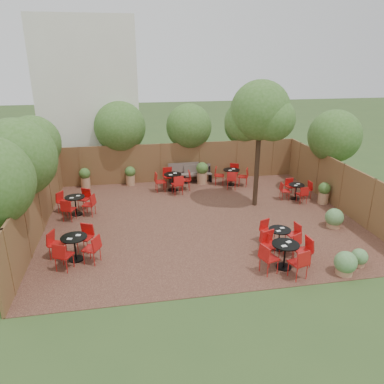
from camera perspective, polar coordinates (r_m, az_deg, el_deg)
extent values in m
plane|color=#354F23|center=(14.86, 1.30, -4.22)|extent=(80.00, 80.00, 0.00)
cube|color=#321B14|center=(14.86, 1.30, -4.18)|extent=(12.00, 10.00, 0.02)
cube|color=brown|center=(19.16, -1.64, 4.63)|extent=(12.00, 0.08, 2.00)
cube|color=brown|center=(14.59, -22.45, -2.05)|extent=(0.08, 10.00, 2.00)
cube|color=brown|center=(16.68, 21.98, 0.73)|extent=(0.08, 10.00, 2.00)
cube|color=silver|center=(21.44, -15.34, 13.79)|extent=(5.00, 4.00, 8.00)
sphere|color=#355C1E|center=(17.06, -23.26, 6.91)|extent=(2.31, 2.31, 2.31)
sphere|color=#355C1E|center=(14.18, -25.40, 4.71)|extent=(2.76, 2.76, 2.76)
sphere|color=#355C1E|center=(19.25, -11.01, 9.76)|extent=(2.57, 2.57, 2.57)
sphere|color=#355C1E|center=(19.44, -0.48, 10.02)|extent=(2.35, 2.35, 2.35)
sphere|color=#355C1E|center=(20.36, 7.90, 10.02)|extent=(2.03, 2.03, 2.03)
sphere|color=#355C1E|center=(18.21, 21.07, 8.02)|extent=(2.39, 2.39, 2.39)
cylinder|color=black|center=(15.79, 10.03, 5.30)|extent=(0.21, 0.21, 4.29)
sphere|color=#355C1E|center=(15.41, 10.48, 12.26)|extent=(2.40, 2.40, 2.40)
sphere|color=#355C1E|center=(15.69, 8.12, 10.78)|extent=(1.68, 1.68, 1.68)
sphere|color=#355C1E|center=(15.23, 12.37, 10.90)|extent=(1.75, 1.75, 1.75)
cube|color=brown|center=(19.03, 0.93, 2.73)|extent=(1.46, 0.57, 0.05)
cube|color=brown|center=(19.13, 0.82, 3.62)|extent=(1.42, 0.25, 0.43)
cube|color=black|center=(18.99, -0.99, 1.99)|extent=(0.10, 0.43, 0.38)
cube|color=black|center=(19.22, 2.81, 2.21)|extent=(0.10, 0.43, 0.38)
cube|color=brown|center=(18.89, -1.17, 2.77)|extent=(1.63, 0.55, 0.05)
cube|color=brown|center=(19.01, -1.28, 3.80)|extent=(1.62, 0.19, 0.49)
cube|color=black|center=(18.88, -3.36, 1.93)|extent=(0.08, 0.49, 0.43)
cube|color=black|center=(19.09, 1.01, 2.18)|extent=(0.08, 0.49, 0.43)
cylinder|color=black|center=(12.60, -17.35, -9.81)|extent=(0.48, 0.48, 0.03)
cylinder|color=black|center=(12.42, -17.53, -8.27)|extent=(0.05, 0.05, 0.76)
cylinder|color=black|center=(12.25, -17.72, -6.66)|extent=(0.82, 0.82, 0.03)
cube|color=white|center=(12.29, -17.09, -6.35)|extent=(0.18, 0.16, 0.02)
cube|color=white|center=(12.14, -18.31, -6.86)|extent=(0.18, 0.16, 0.02)
cylinder|color=black|center=(17.51, 15.57, -1.00)|extent=(0.41, 0.41, 0.03)
cylinder|color=black|center=(17.39, 15.68, 0.02)|extent=(0.05, 0.05, 0.65)
cylinder|color=black|center=(17.29, 15.78, 1.06)|extent=(0.71, 0.71, 0.03)
cube|color=white|center=(17.39, 16.01, 1.22)|extent=(0.14, 0.10, 0.01)
cube|color=white|center=(17.14, 15.66, 0.99)|extent=(0.14, 0.10, 0.01)
cylinder|color=black|center=(17.97, -2.95, 0.32)|extent=(0.49, 0.49, 0.03)
cylinder|color=black|center=(17.84, -2.98, 1.50)|extent=(0.06, 0.06, 0.78)
cylinder|color=black|center=(17.72, -3.00, 2.73)|extent=(0.84, 0.84, 0.03)
cube|color=white|center=(17.81, -2.61, 2.91)|extent=(0.16, 0.12, 0.02)
cube|color=white|center=(17.57, -3.30, 2.66)|extent=(0.16, 0.12, 0.02)
cylinder|color=black|center=(18.81, 6.00, 1.15)|extent=(0.47, 0.47, 0.03)
cylinder|color=black|center=(18.69, 6.04, 2.25)|extent=(0.05, 0.05, 0.75)
cylinder|color=black|center=(18.58, 6.09, 3.39)|extent=(0.82, 0.82, 0.03)
cube|color=white|center=(18.68, 6.40, 3.55)|extent=(0.18, 0.16, 0.02)
cube|color=white|center=(18.42, 5.88, 3.33)|extent=(0.18, 0.16, 0.02)
cylinder|color=black|center=(15.97, -17.31, -3.26)|extent=(0.46, 0.46, 0.03)
cylinder|color=black|center=(15.83, -17.45, -2.03)|extent=(0.05, 0.05, 0.73)
cylinder|color=black|center=(15.70, -17.59, -0.76)|extent=(0.79, 0.79, 0.03)
cube|color=white|center=(15.75, -17.11, -0.55)|extent=(0.18, 0.16, 0.02)
cube|color=white|center=(15.59, -18.03, -0.87)|extent=(0.18, 0.16, 0.02)
cylinder|color=black|center=(12.99, 13.10, -8.43)|extent=(0.43, 0.43, 0.03)
cylinder|color=black|center=(12.83, 13.22, -7.08)|extent=(0.05, 0.05, 0.68)
cylinder|color=black|center=(12.68, 13.34, -5.67)|extent=(0.74, 0.74, 0.03)
cube|color=white|center=(12.78, 13.70, -5.38)|extent=(0.16, 0.14, 0.01)
cube|color=white|center=(12.54, 13.15, -5.85)|extent=(0.16, 0.14, 0.01)
cylinder|color=black|center=(11.98, 13.89, -11.12)|extent=(0.48, 0.48, 0.03)
cylinder|color=black|center=(11.79, 14.05, -9.50)|extent=(0.05, 0.05, 0.77)
cylinder|color=black|center=(11.60, 14.21, -7.81)|extent=(0.83, 0.83, 0.03)
cube|color=white|center=(11.71, 14.64, -7.43)|extent=(0.17, 0.14, 0.02)
cube|color=white|center=(11.44, 13.98, -8.06)|extent=(0.17, 0.14, 0.02)
cylinder|color=#A77853|center=(18.89, -9.42, 1.81)|extent=(0.44, 0.44, 0.50)
sphere|color=#355C1E|center=(18.76, -9.50, 3.11)|extent=(0.52, 0.52, 0.52)
cylinder|color=#A77853|center=(18.85, 1.55, 2.17)|extent=(0.50, 0.50, 0.58)
sphere|color=#355C1E|center=(18.70, 1.57, 3.67)|extent=(0.60, 0.60, 0.60)
cylinder|color=#A77853|center=(19.01, -16.05, 1.42)|extent=(0.45, 0.45, 0.52)
sphere|color=#355C1E|center=(18.87, -16.18, 2.75)|extent=(0.54, 0.54, 0.54)
cylinder|color=#A77853|center=(17.29, 19.52, -0.87)|extent=(0.44, 0.44, 0.50)
sphere|color=#355C1E|center=(17.14, 19.70, 0.53)|extent=(0.52, 0.52, 0.52)
cylinder|color=#A77853|center=(12.80, 24.19, -9.90)|extent=(0.38, 0.38, 0.17)
sphere|color=#4C7B3F|center=(12.70, 24.32, -9.06)|extent=(0.51, 0.51, 0.51)
cylinder|color=#A77853|center=(12.18, 22.36, -11.09)|extent=(0.49, 0.49, 0.22)
sphere|color=#4C7B3F|center=(12.04, 22.54, -9.95)|extent=(0.67, 0.67, 0.67)
cylinder|color=#A77853|center=(15.12, 20.91, -4.64)|extent=(0.50, 0.50, 0.23)
sphere|color=#4C7B3F|center=(15.01, 21.04, -3.65)|extent=(0.68, 0.68, 0.68)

